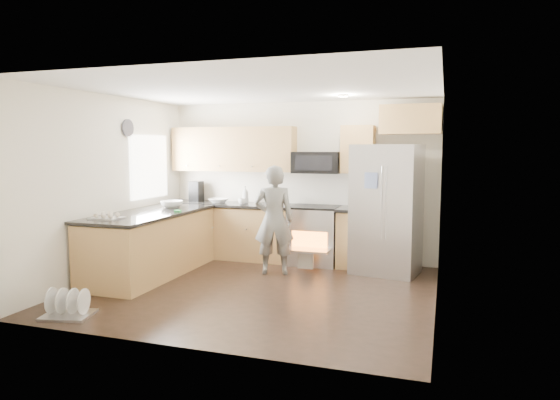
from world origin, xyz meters
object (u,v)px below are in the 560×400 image
(refrigerator, at_px, (386,209))
(dish_rack, at_px, (68,309))
(stove_range, at_px, (315,222))
(person, at_px, (274,220))

(refrigerator, distance_m, dish_rack, 4.45)
(stove_range, xyz_separation_m, dish_rack, (-1.95, -3.32, -0.59))
(refrigerator, bearing_deg, stove_range, 178.08)
(stove_range, xyz_separation_m, person, (-0.41, -0.82, 0.13))
(person, bearing_deg, stove_range, -133.63)
(stove_range, bearing_deg, dish_rack, -120.42)
(person, bearing_deg, refrigerator, -176.86)
(stove_range, bearing_deg, refrigerator, -11.92)
(stove_range, height_order, person, stove_range)
(refrigerator, bearing_deg, dish_rack, -125.20)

